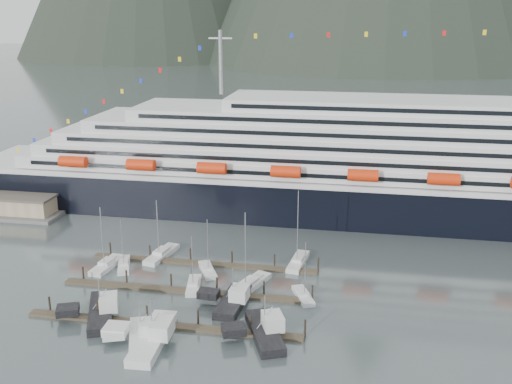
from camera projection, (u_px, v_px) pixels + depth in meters
ground at (206, 302)px, 109.37m from camera, size 1600.00×1600.00×0.00m
cruise_ship at (375, 170)px, 152.34m from camera, size 210.00×30.40×50.30m
dock_near at (163, 325)px, 100.78m from camera, size 48.18×2.28×3.20m
dock_mid at (185, 290)px, 113.00m from camera, size 48.18×2.28×3.20m
dock_far at (203, 263)px, 125.23m from camera, size 48.18×2.28×3.20m
sailboat_a at (107, 265)px, 123.74m from camera, size 3.91×10.24×14.01m
sailboat_b at (124, 265)px, 123.96m from camera, size 5.31×9.17×11.23m
sailboat_c at (194, 286)px, 114.76m from camera, size 3.94×8.90×11.23m
sailboat_d at (249, 286)px, 114.38m from camera, size 7.02×12.84×16.31m
sailboat_e at (162, 255)px, 129.15m from camera, size 4.84×11.61×13.65m
sailboat_f at (208, 270)px, 121.51m from camera, size 5.80×8.52×12.06m
sailboat_g at (298, 262)px, 125.52m from camera, size 3.87×11.14×16.82m
sailboat_h at (303, 296)px, 110.65m from camera, size 5.14×8.12×11.65m
trawler_a at (100, 311)px, 103.84m from camera, size 11.90×14.74×7.90m
trawler_b at (140, 336)px, 96.15m from camera, size 9.67×11.71×7.24m
trawler_c at (152, 336)px, 95.83m from camera, size 11.27×15.98×8.11m
trawler_d at (264, 331)px, 97.45m from camera, size 11.51×14.03×8.09m
trawler_e at (232, 300)px, 107.69m from camera, size 9.41×12.35×7.91m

